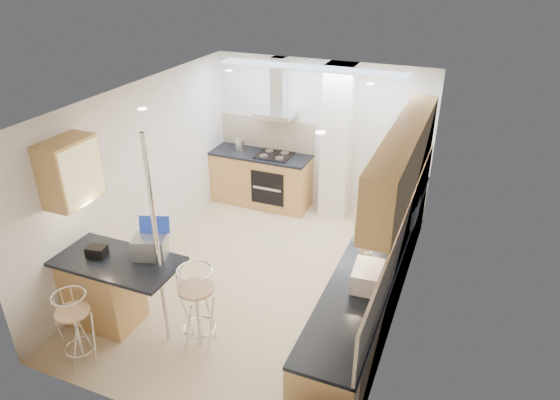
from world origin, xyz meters
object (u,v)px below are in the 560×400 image
at_px(bar_stool_near, 76,329).
at_px(bar_stool_end, 198,308).
at_px(microwave, 403,211).
at_px(laptop, 150,247).
at_px(bread_bin, 370,277).

height_order(bar_stool_near, bar_stool_end, bar_stool_end).
bearing_deg(microwave, bar_stool_end, 137.75).
distance_m(laptop, bread_bin, 2.41).
relative_size(laptop, bread_bin, 0.86).
height_order(microwave, bar_stool_near, microwave).
xyz_separation_m(bar_stool_end, bread_bin, (1.74, 0.54, 0.52)).
height_order(microwave, bread_bin, microwave).
xyz_separation_m(bar_stool_near, bread_bin, (2.78, 1.27, 0.58)).
bearing_deg(bar_stool_near, bar_stool_end, 52.53).
bearing_deg(laptop, bread_bin, -9.61).
bearing_deg(bar_stool_end, bar_stool_near, 179.77).
bearing_deg(bread_bin, laptop, -174.29).
height_order(laptop, bread_bin, laptop).
xyz_separation_m(bar_stool_near, bar_stool_end, (1.04, 0.73, 0.05)).
distance_m(bar_stool_end, bread_bin, 1.90).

